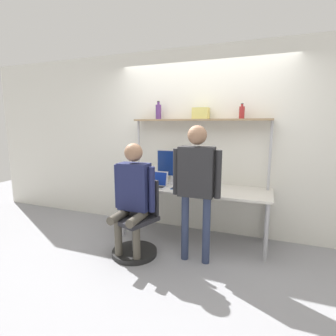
# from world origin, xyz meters

# --- Properties ---
(ground_plane) EXTENTS (12.00, 12.00, 0.00)m
(ground_plane) POSITION_xyz_m (0.00, 0.00, 0.00)
(ground_plane) COLOR gray
(wall_back) EXTENTS (8.00, 0.06, 2.70)m
(wall_back) POSITION_xyz_m (0.00, 0.74, 1.35)
(wall_back) COLOR silver
(wall_back) RESTS_ON ground_plane
(desk) EXTENTS (2.06, 0.69, 0.74)m
(desk) POSITION_xyz_m (0.00, 0.37, 0.68)
(desk) COLOR beige
(desk) RESTS_ON ground_plane
(shelf_unit) EXTENTS (1.96, 0.23, 1.69)m
(shelf_unit) POSITION_xyz_m (0.00, 0.59, 1.44)
(shelf_unit) COLOR #997A56
(shelf_unit) RESTS_ON ground_plane
(monitor) EXTENTS (0.49, 0.20, 0.49)m
(monitor) POSITION_xyz_m (-0.38, 0.54, 1.01)
(monitor) COLOR #B7B7BC
(monitor) RESTS_ON desk
(laptop) EXTENTS (0.31, 0.21, 0.21)m
(laptop) POSITION_xyz_m (-0.52, 0.24, 0.80)
(laptop) COLOR #BCBCC1
(laptop) RESTS_ON desk
(cell_phone) EXTENTS (0.07, 0.15, 0.01)m
(cell_phone) POSITION_xyz_m (-0.24, 0.23, 0.75)
(cell_phone) COLOR #264C8C
(cell_phone) RESTS_ON desk
(office_chair) EXTENTS (0.59, 0.59, 0.94)m
(office_chair) POSITION_xyz_m (-0.54, -0.32, 0.29)
(office_chair) COLOR black
(office_chair) RESTS_ON ground_plane
(person_seated) EXTENTS (0.54, 0.47, 1.40)m
(person_seated) POSITION_xyz_m (-0.56, -0.37, 0.83)
(person_seated) COLOR #4C473D
(person_seated) RESTS_ON ground_plane
(person_standing) EXTENTS (0.56, 0.22, 1.61)m
(person_standing) POSITION_xyz_m (0.19, -0.23, 1.02)
(person_standing) COLOR #2D3856
(person_standing) RESTS_ON ground_plane
(bottle_purple) EXTENTS (0.08, 0.08, 0.26)m
(bottle_purple) POSITION_xyz_m (-0.62, 0.59, 1.80)
(bottle_purple) COLOR #593372
(bottle_purple) RESTS_ON shelf_unit
(bottle_red) EXTENTS (0.07, 0.07, 0.20)m
(bottle_red) POSITION_xyz_m (0.58, 0.59, 1.77)
(bottle_red) COLOR maroon
(bottle_red) RESTS_ON shelf_unit
(storage_box) EXTENTS (0.22, 0.17, 0.15)m
(storage_box) POSITION_xyz_m (0.02, 0.59, 1.77)
(storage_box) COLOR #DBCC66
(storage_box) RESTS_ON shelf_unit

